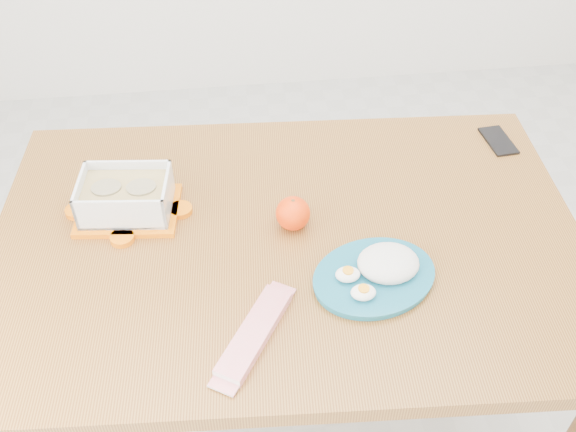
{
  "coord_description": "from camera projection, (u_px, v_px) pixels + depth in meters",
  "views": [
    {
      "loc": [
        -0.33,
        -1.14,
        1.78
      ],
      "look_at": [
        -0.2,
        -0.12,
        0.81
      ],
      "focal_mm": 40.0,
      "sensor_mm": 36.0,
      "label": 1
    }
  ],
  "objects": [
    {
      "name": "food_container",
      "position": [
        126.0,
        197.0,
        1.48
      ],
      "size": [
        0.25,
        0.2,
        0.1
      ],
      "rotation": [
        0.0,
        0.0,
        -0.11
      ],
      "color": "orange",
      "rests_on": "dining_table"
    },
    {
      "name": "ground",
      "position": [
        345.0,
        368.0,
        2.07
      ],
      "size": [
        3.5,
        3.5,
        0.0
      ],
      "primitive_type": "plane",
      "color": "#B7B7B2",
      "rests_on": "ground"
    },
    {
      "name": "smartphone",
      "position": [
        498.0,
        141.0,
        1.71
      ],
      "size": [
        0.07,
        0.13,
        0.01
      ],
      "primitive_type": "cube",
      "rotation": [
        0.0,
        0.0,
        0.09
      ],
      "color": "black",
      "rests_on": "dining_table"
    },
    {
      "name": "rice_plate",
      "position": [
        379.0,
        271.0,
        1.35
      ],
      "size": [
        0.33,
        0.33,
        0.07
      ],
      "rotation": [
        0.0,
        0.0,
        0.31
      ],
      "color": "#16627B",
      "rests_on": "dining_table"
    },
    {
      "name": "candy_bar",
      "position": [
        255.0,
        333.0,
        1.24
      ],
      "size": [
        0.17,
        0.22,
        0.02
      ],
      "primitive_type": "cube",
      "rotation": [
        0.0,
        0.0,
        1.02
      ],
      "color": "red",
      "rests_on": "dining_table"
    },
    {
      "name": "orange_fruit",
      "position": [
        293.0,
        213.0,
        1.45
      ],
      "size": [
        0.08,
        0.08,
        0.08
      ],
      "primitive_type": "sphere",
      "color": "#F64304",
      "rests_on": "dining_table"
    },
    {
      "name": "dining_table",
      "position": [
        288.0,
        261.0,
        1.51
      ],
      "size": [
        1.4,
        0.98,
        0.75
      ],
      "rotation": [
        0.0,
        0.0,
        -0.06
      ],
      "color": "olive",
      "rests_on": "ground"
    }
  ]
}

